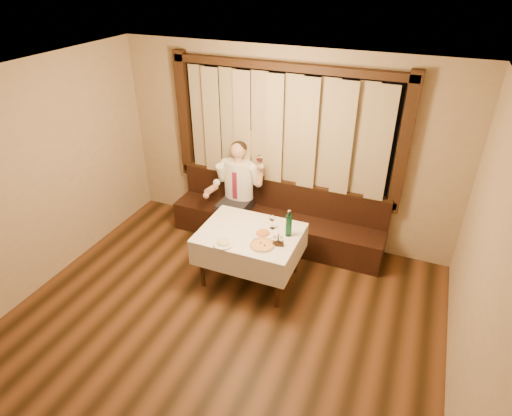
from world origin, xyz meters
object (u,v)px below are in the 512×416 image
at_px(pizza, 262,245).
at_px(cruet_caddy, 278,242).
at_px(dining_table, 250,239).
at_px(banquette, 277,222).
at_px(green_bottle, 289,225).
at_px(seated_man, 237,185).
at_px(pasta_cream, 223,242).
at_px(pasta_red, 263,232).

height_order(pizza, cruet_caddy, cruet_caddy).
bearing_deg(dining_table, cruet_caddy, -17.29).
bearing_deg(cruet_caddy, banquette, 93.36).
distance_m(green_bottle, seated_man, 1.35).
xyz_separation_m(dining_table, pasta_cream, (-0.19, -0.37, 0.14)).
distance_m(banquette, pasta_cream, 1.48).
relative_size(pasta_red, seated_man, 0.19).
relative_size(banquette, pizza, 10.16).
relative_size(green_bottle, seated_man, 0.24).
bearing_deg(seated_man, dining_table, -56.90).
bearing_deg(cruet_caddy, dining_table, 145.84).
xyz_separation_m(pasta_cream, green_bottle, (0.67, 0.48, 0.12)).
xyz_separation_m(banquette, dining_table, (0.00, -1.02, 0.34)).
height_order(banquette, seated_man, seated_man).
height_order(green_bottle, cruet_caddy, green_bottle).
height_order(pizza, seated_man, seated_man).
bearing_deg(green_bottle, pasta_cream, -144.03).
distance_m(banquette, cruet_caddy, 1.33).
bearing_deg(seated_man, pasta_cream, -72.29).
relative_size(pasta_red, cruet_caddy, 1.93).
xyz_separation_m(pasta_red, pasta_cream, (-0.37, -0.38, -0.00)).
bearing_deg(green_bottle, pasta_red, -160.24).
distance_m(banquette, seated_man, 0.83).
height_order(pasta_red, green_bottle, green_bottle).
bearing_deg(banquette, cruet_caddy, -69.76).
relative_size(green_bottle, cruet_caddy, 2.45).
bearing_deg(seated_man, cruet_caddy, -45.84).
height_order(dining_table, cruet_caddy, cruet_caddy).
relative_size(banquette, dining_table, 2.52).
xyz_separation_m(pizza, seated_man, (-0.86, 1.15, 0.09)).
bearing_deg(pasta_cream, dining_table, 62.30).
distance_m(dining_table, seated_man, 1.13).
height_order(pizza, green_bottle, green_bottle).
bearing_deg(pizza, seated_man, 126.76).
xyz_separation_m(pasta_red, cruet_caddy, (0.25, -0.14, 0.01)).
height_order(banquette, pasta_red, banquette).
bearing_deg(dining_table, pizza, -41.12).
relative_size(dining_table, green_bottle, 3.54).
bearing_deg(pasta_cream, banquette, 82.11).
bearing_deg(dining_table, banquette, 90.00).
relative_size(pasta_cream, green_bottle, 0.74).
distance_m(pasta_red, green_bottle, 0.34).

